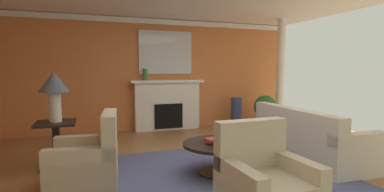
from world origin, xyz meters
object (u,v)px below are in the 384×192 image
Objects in this scene: sofa at (309,141)px; vase_mantel_left at (145,75)px; table_lamp at (54,87)px; fireplace at (167,106)px; armchair_near_window at (88,164)px; side_table at (56,141)px; mantel_mirror at (166,52)px; vase_tall_corner at (236,112)px; armchair_facing_fireplace at (265,188)px; potted_plant at (265,109)px; coffee_table at (218,151)px.

vase_mantel_left is (-2.17, 3.05, 1.06)m from sofa.
sofa is 4.13m from table_lamp.
fireplace is 0.84× the size of sofa.
armchair_near_window is 1.36× the size of side_table.
armchair_near_window is at bearing -119.36° from mantel_mirror.
table_lamp reaches higher than vase_tall_corner.
armchair_facing_fireplace is 4.64m from potted_plant.
vase_tall_corner reaches higher than side_table.
coffee_table is (0.08, 1.30, 0.03)m from armchair_facing_fireplace.
fireplace is 3.19m from side_table.
fireplace is at bearing 59.73° from armchair_near_window.
mantel_mirror is 0.79m from vase_mantel_left.
armchair_near_window is 1.75m from coffee_table.
coffee_table is 1.20× the size of potted_plant.
vase_mantel_left reaches higher than potted_plant.
armchair_near_window is at bearing -149.36° from potted_plant.
mantel_mirror reaches higher than side_table.
armchair_facing_fireplace is 1.27× the size of table_lamp.
armchair_facing_fireplace is at bearing -93.53° from coffee_table.
potted_plant is at bearing 30.64° from armchair_near_window.
fireplace is 3.28m from coffee_table.
side_table is at bearing 131.67° from armchair_facing_fireplace.
armchair_near_window and armchair_facing_fireplace have the same top height.
mantel_mirror is 2.86m from potted_plant.
potted_plant is at bearing -12.45° from vase_mantel_left.
mantel_mirror is at bearing 88.04° from coffee_table.
sofa is 2.80× the size of vase_tall_corner.
fireplace is 3.25m from table_lamp.
vase_tall_corner is (3.61, 2.88, 0.08)m from armchair_near_window.
coffee_table is at bearing -91.96° from mantel_mirror.
mantel_mirror is 3.34m from table_lamp.
table_lamp is 0.90× the size of potted_plant.
vase_tall_corner is 0.72m from potted_plant.
fireplace is 2.57× the size of side_table.
table_lamp is at bearing -129.15° from vase_mantel_left.
vase_mantel_left is at bearing 125.46° from sofa.
armchair_facing_fireplace reaches higher than sofa.
sofa reaches higher than vase_tall_corner.
table_lamp is (-2.30, -2.20, 0.65)m from fireplace.
sofa is 2.25× the size of armchair_facing_fireplace.
armchair_near_window is at bearing -141.37° from vase_tall_corner.
mantel_mirror is 1.33× the size of coffee_table.
armchair_facing_fireplace is at bearing -92.45° from fireplace.
armchair_near_window is 3.56m from vase_mantel_left.
vase_mantel_left reaches higher than table_lamp.
table_lamp is at bearing 167.13° from sofa.
armchair_near_window is (-1.86, -3.30, -1.59)m from mantel_mirror.
mantel_mirror is (-0.00, 0.12, 1.32)m from fireplace.
armchair_facing_fireplace is at bearing -92.39° from mantel_mirror.
side_table is 2.93m from vase_mantel_left.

